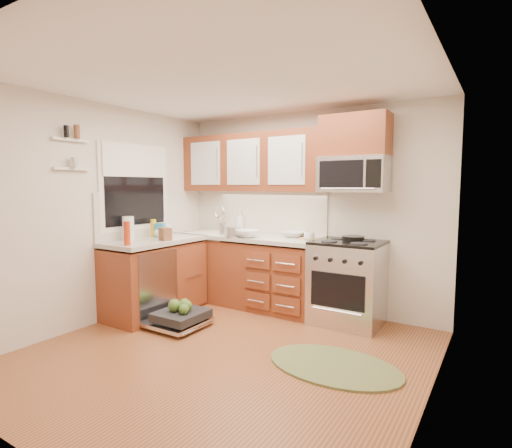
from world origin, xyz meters
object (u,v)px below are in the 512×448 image
Objects in this scene: cutting_board at (310,239)px; cup at (309,236)px; dishwasher at (179,318)px; bowl_b at (247,234)px; skillet at (353,238)px; bowl_a at (293,234)px; stock_pot at (233,232)px; microwave at (353,174)px; range at (347,282)px; rug at (334,366)px; upper_cabinets at (251,163)px; paper_towel_roll at (128,229)px; sink at (213,242)px.

cup is at bearing -72.24° from cutting_board.
bowl_b is at bearing 73.29° from dishwasher.
skillet reaches higher than bowl_a.
stock_pot is 0.77m from bowl_a.
bowl_b reaches higher than bowl_a.
microwave is at bearing 39.07° from dishwasher.
skillet is at bearing 80.20° from range.
rug is 1.60m from skillet.
bowl_b is (0.29, 0.95, 0.87)m from dishwasher.
stock_pot is at bearing -96.49° from upper_cabinets.
microwave is at bearing 29.43° from paper_towel_roll.
bowl_a is at bearing 8.58° from sink.
bowl_a is at bearing 35.75° from bowl_b.
sink is at bearing -179.72° from cup.
skillet reaches higher than cutting_board.
dishwasher is (-1.54, -1.13, -0.38)m from range.
paper_towel_roll is at bearing -136.11° from bowl_b.
bowl_b is (-1.25, -0.30, -0.73)m from microwave.
bowl_a is 0.34m from cup.
upper_cabinets is 1.69m from skillet.
dishwasher is at bearing -96.04° from upper_cabinets.
microwave is 2.69m from paper_towel_roll.
rug is 5.56× the size of stock_pot.
microwave reaches higher than stock_pot.
bowl_a is at bearing 59.48° from dishwasher.
sink reaches higher than dishwasher.
dishwasher is 2.46× the size of bowl_a.
dishwasher is at bearing 2.79° from paper_towel_roll.
bowl_a is (-1.06, 1.30, 0.95)m from rug.
dishwasher is (0.39, -1.12, -0.70)m from sink.
sink is at bearing -163.55° from upper_cabinets.
stock_pot is 0.99m from cup.
bowl_b is (0.68, -0.17, 0.17)m from sink.
upper_cabinets is at bearing -178.27° from bowl_a.
microwave reaches higher than cup.
stock_pot reaches higher than range.
sink is 1.18m from bowl_a.
rug is 1.70m from cutting_board.
sink is 2.44× the size of skillet.
microwave is 3.56× the size of stock_pot.
paper_towel_roll is (-0.74, -0.04, 0.97)m from dishwasher.
upper_cabinets is 1.30m from cup.
sink is 0.89× the size of dishwasher.
range is at bearing 27.09° from paper_towel_roll.
bowl_b is at bearing -167.30° from skillet.
cup is (1.06, 1.13, 0.87)m from dishwasher.
skillet is 0.89× the size of bowl_a.
bowl_a is at bearing 168.08° from range.
range reaches higher than sink.
upper_cabinets is at bearing 174.11° from range.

